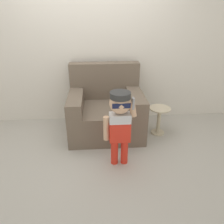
% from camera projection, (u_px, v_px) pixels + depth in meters
% --- Properties ---
extents(ground_plane, '(10.00, 10.00, 0.00)m').
position_uv_depth(ground_plane, '(91.00, 140.00, 3.33)').
color(ground_plane, '#ADA89E').
extents(wall_back, '(10.00, 0.05, 2.60)m').
position_uv_depth(wall_back, '(88.00, 44.00, 3.49)').
color(wall_back, silver).
rests_on(wall_back, ground_plane).
extents(armchair, '(1.12, 0.95, 1.04)m').
position_uv_depth(armchair, '(106.00, 110.00, 3.44)').
color(armchair, '#6B5B4C').
rests_on(armchair, ground_plane).
extents(person_child, '(0.40, 0.30, 0.97)m').
position_uv_depth(person_child, '(120.00, 118.00, 2.56)').
color(person_child, red).
rests_on(person_child, ground_plane).
extents(side_table, '(0.32, 0.32, 0.44)m').
position_uv_depth(side_table, '(159.00, 118.00, 3.40)').
color(side_table, beige).
rests_on(side_table, ground_plane).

